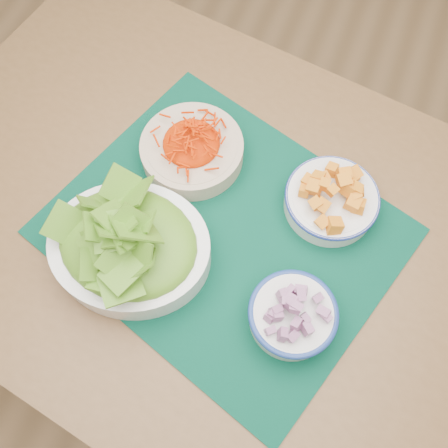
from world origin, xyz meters
name	(u,v)px	position (x,y,z in m)	size (l,w,h in m)	color
ground	(216,242)	(0.00, 0.00, 0.00)	(4.00, 4.00, 0.00)	#A77E51
table	(221,241)	(0.12, -0.24, 0.66)	(1.45, 1.09, 0.75)	brown
placemat	(224,231)	(0.13, -0.26, 0.75)	(0.60, 0.49, 0.00)	black
carrot_bowl	(192,146)	(0.01, -0.13, 0.79)	(0.25, 0.25, 0.08)	#C6B193
squash_bowl	(332,197)	(0.30, -0.14, 0.79)	(0.23, 0.23, 0.08)	silver
lettuce_bowl	(128,242)	(-0.01, -0.36, 0.82)	(0.33, 0.29, 0.13)	white
onion_bowl	(293,314)	(0.29, -0.37, 0.79)	(0.17, 0.17, 0.08)	silver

